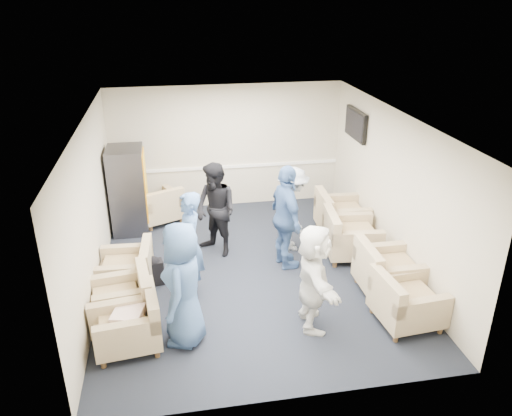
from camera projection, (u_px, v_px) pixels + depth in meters
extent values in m
plane|color=black|center=(250.00, 271.00, 8.70)|extent=(6.00, 6.00, 0.00)
plane|color=white|center=(249.00, 118.00, 7.61)|extent=(6.00, 6.00, 0.00)
cube|color=beige|center=(227.00, 147.00, 10.86)|extent=(5.00, 0.02, 2.70)
cube|color=beige|center=(294.00, 305.00, 5.46)|extent=(5.00, 0.02, 2.70)
cube|color=beige|center=(91.00, 211.00, 7.76)|extent=(0.02, 6.00, 2.70)
cube|color=beige|center=(393.00, 190.00, 8.56)|extent=(0.02, 6.00, 2.70)
cube|color=white|center=(228.00, 167.00, 11.02)|extent=(4.98, 0.04, 0.06)
cube|color=black|center=(356.00, 124.00, 9.88)|extent=(0.07, 1.00, 0.58)
cube|color=black|center=(354.00, 124.00, 9.88)|extent=(0.01, 0.92, 0.50)
cube|color=#48484F|center=(357.00, 131.00, 9.95)|extent=(0.04, 0.10, 0.25)
cube|color=tan|center=(127.00, 330.00, 6.79)|extent=(0.95, 0.95, 0.28)
cube|color=#A3875A|center=(126.00, 318.00, 6.71)|extent=(0.66, 0.62, 0.10)
cube|color=tan|center=(152.00, 304.00, 6.74)|extent=(0.24, 0.87, 0.40)
cube|color=tan|center=(121.00, 308.00, 7.23)|extent=(0.99, 0.99, 0.29)
cube|color=#A3875A|center=(119.00, 297.00, 7.15)|extent=(0.68, 0.65, 0.10)
cube|color=tan|center=(144.00, 284.00, 7.19)|extent=(0.26, 0.89, 0.41)
cube|color=tan|center=(126.00, 275.00, 8.10)|extent=(0.89, 0.89, 0.28)
cube|color=#A3875A|center=(125.00, 265.00, 8.02)|extent=(0.61, 0.58, 0.10)
cube|color=tan|center=(146.00, 256.00, 8.00)|extent=(0.19, 0.85, 0.40)
cube|color=tan|center=(407.00, 307.00, 7.26)|extent=(0.94, 0.94, 0.29)
cube|color=#A3875A|center=(409.00, 296.00, 7.18)|extent=(0.65, 0.61, 0.10)
cube|color=tan|center=(387.00, 291.00, 7.04)|extent=(0.22, 0.88, 0.41)
cube|color=tan|center=(389.00, 277.00, 7.98)|extent=(0.93, 0.93, 0.31)
cube|color=#A3875A|center=(390.00, 266.00, 7.90)|extent=(0.64, 0.60, 0.11)
cube|color=tan|center=(368.00, 259.00, 7.77)|extent=(0.15, 0.93, 0.44)
cube|color=tan|center=(351.00, 242.00, 9.09)|extent=(1.02, 1.02, 0.31)
cube|color=#A3875A|center=(352.00, 232.00, 9.00)|extent=(0.70, 0.66, 0.11)
cube|color=tan|center=(332.00, 224.00, 8.91)|extent=(0.25, 0.94, 0.44)
cube|color=tan|center=(341.00, 220.00, 9.95)|extent=(0.96, 0.96, 0.30)
cube|color=#A3875A|center=(342.00, 211.00, 9.87)|extent=(0.67, 0.63, 0.11)
cube|color=tan|center=(324.00, 204.00, 9.76)|extent=(0.19, 0.93, 0.43)
cube|color=tan|center=(159.00, 210.00, 10.48)|extent=(1.10, 1.10, 0.28)
cube|color=#A3875A|center=(158.00, 201.00, 10.40)|extent=(0.73, 0.75, 0.10)
cube|color=tan|center=(165.00, 200.00, 10.08)|extent=(0.82, 0.46, 0.39)
cube|color=#48484F|center=(128.00, 190.00, 9.85)|extent=(0.68, 0.82, 1.73)
cube|color=orange|center=(146.00, 185.00, 9.87)|extent=(0.02, 0.69, 1.38)
cube|color=black|center=(149.00, 218.00, 10.17)|extent=(0.02, 0.41, 0.11)
cube|color=black|center=(154.00, 272.00, 8.25)|extent=(0.33, 0.26, 0.42)
sphere|color=black|center=(153.00, 262.00, 8.18)|extent=(0.21, 0.21, 0.21)
cube|color=white|center=(129.00, 313.00, 6.69)|extent=(0.49, 0.58, 0.14)
imported|color=#3A5A8D|center=(183.00, 285.00, 6.66)|extent=(0.77, 0.99, 1.79)
imported|color=#3A5A8D|center=(190.00, 245.00, 7.72)|extent=(0.42, 0.64, 1.75)
imported|color=black|center=(216.00, 210.00, 8.96)|extent=(1.04, 1.07, 1.74)
imported|color=silver|center=(293.00, 209.00, 9.18)|extent=(0.61, 1.04, 1.59)
imported|color=#3A5A8D|center=(286.00, 218.00, 8.51)|extent=(0.62, 1.15, 1.86)
imported|color=white|center=(314.00, 278.00, 7.00)|extent=(0.61, 1.53, 1.61)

